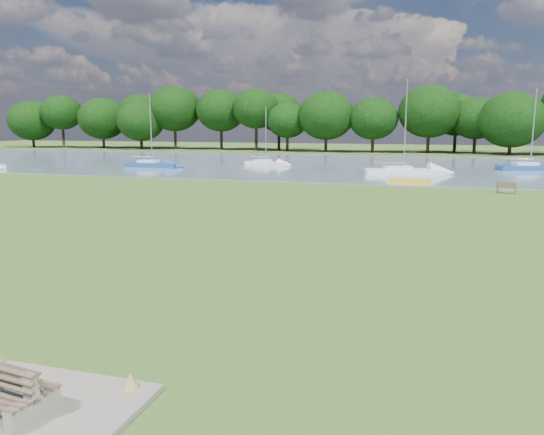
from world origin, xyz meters
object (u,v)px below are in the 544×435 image
(kayak, at_px, (410,181))
(sailboat_5, at_px, (152,163))
(sailboat_1, at_px, (265,162))
(sailboat_3, at_px, (403,169))
(bench_pair, at_px, (2,391))
(riverbank_bench, at_px, (506,188))
(sailboat_2, at_px, (529,166))

(kayak, xyz_separation_m, sailboat_5, (-28.22, 8.17, 0.32))
(sailboat_1, distance_m, sailboat_3, 17.19)
(bench_pair, relative_size, sailboat_3, 0.20)
(sailboat_1, relative_size, sailboat_5, 0.83)
(bench_pair, height_order, sailboat_5, sailboat_5)
(kayak, distance_m, sailboat_5, 29.38)
(bench_pair, height_order, riverbank_bench, bench_pair)
(bench_pair, relative_size, kayak, 0.55)
(sailboat_5, bearing_deg, sailboat_3, 0.16)
(bench_pair, distance_m, kayak, 38.32)
(sailboat_1, relative_size, sailboat_3, 0.75)
(sailboat_2, bearing_deg, kayak, -144.63)
(sailboat_2, height_order, sailboat_3, sailboat_3)
(kayak, bearing_deg, bench_pair, -89.75)
(sailboat_3, xyz_separation_m, sailboat_5, (-27.22, 0.32, 0.03))
(kayak, bearing_deg, sailboat_1, 147.22)
(sailboat_1, bearing_deg, bench_pair, -67.94)
(sailboat_1, relative_size, sailboat_2, 0.80)
(bench_pair, relative_size, riverbank_bench, 1.26)
(bench_pair, height_order, kayak, bench_pair)
(sailboat_2, height_order, sailboat_5, sailboat_2)
(kayak, relative_size, sailboat_1, 0.48)
(bench_pair, bearing_deg, sailboat_1, 110.20)
(riverbank_bench, height_order, sailboat_2, sailboat_2)
(riverbank_bench, bearing_deg, sailboat_5, 172.93)
(riverbank_bench, xyz_separation_m, sailboat_1, (-23.62, 18.90, 0.05))
(sailboat_2, bearing_deg, sailboat_3, -165.77)
(riverbank_bench, distance_m, sailboat_2, 21.09)
(bench_pair, height_order, sailboat_2, sailboat_2)
(sailboat_5, bearing_deg, sailboat_2, 12.10)
(kayak, distance_m, sailboat_1, 22.21)
(riverbank_bench, bearing_deg, kayak, 159.11)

